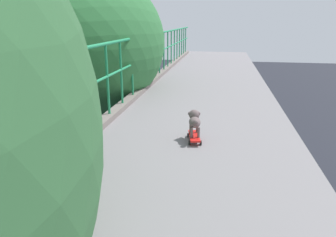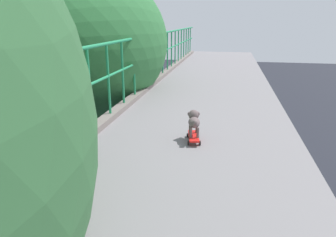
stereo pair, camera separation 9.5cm
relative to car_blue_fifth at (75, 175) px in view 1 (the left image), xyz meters
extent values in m
cube|color=slate|center=(6.40, -9.59, 5.33)|extent=(3.15, 28.90, 0.46)
cube|color=black|center=(6.40, -8.75, 5.56)|extent=(3.09, 0.06, 0.00)
cube|color=slate|center=(4.87, -9.59, 5.61)|extent=(0.20, 27.46, 0.10)
cylinder|color=#248F59|center=(4.87, -9.59, 6.85)|extent=(0.06, 27.46, 0.06)
cylinder|color=#248F59|center=(4.87, -9.59, 6.31)|extent=(0.04, 27.46, 0.04)
cylinder|color=#248F59|center=(4.87, -9.59, 6.25)|extent=(0.04, 0.04, 1.19)
cylinder|color=#248F59|center=(4.87, -8.87, 6.25)|extent=(0.04, 0.04, 1.19)
cylinder|color=#248F59|center=(4.87, -8.14, 6.25)|extent=(0.04, 0.04, 1.19)
cylinder|color=#248F59|center=(4.87, -7.42, 6.25)|extent=(0.04, 0.04, 1.19)
cylinder|color=#248F59|center=(4.87, -6.70, 6.25)|extent=(0.04, 0.04, 1.19)
cylinder|color=#248F59|center=(4.87, -5.97, 6.25)|extent=(0.04, 0.04, 1.19)
cylinder|color=#248F59|center=(4.87, -5.25, 6.25)|extent=(0.04, 0.04, 1.19)
cylinder|color=#248F59|center=(4.87, -4.53, 6.25)|extent=(0.04, 0.04, 1.19)
cylinder|color=#248F59|center=(4.87, -3.80, 6.25)|extent=(0.04, 0.04, 1.19)
cylinder|color=#248F59|center=(4.87, -3.08, 6.25)|extent=(0.04, 0.04, 1.19)
cylinder|color=#248F59|center=(4.87, -2.36, 6.25)|extent=(0.04, 0.04, 1.19)
cylinder|color=#248F59|center=(4.87, -1.63, 6.25)|extent=(0.04, 0.04, 1.19)
cylinder|color=#248F59|center=(4.87, -0.91, 6.25)|extent=(0.04, 0.04, 1.19)
cylinder|color=#248F59|center=(4.87, -0.18, 6.25)|extent=(0.04, 0.04, 1.19)
cylinder|color=#248F59|center=(4.87, 0.54, 6.25)|extent=(0.04, 0.04, 1.19)
cylinder|color=#248F59|center=(4.87, 1.26, 6.25)|extent=(0.04, 0.04, 1.19)
cylinder|color=#248F59|center=(4.87, 1.99, 6.25)|extent=(0.04, 0.04, 1.19)
cylinder|color=#248F59|center=(4.87, 2.71, 6.25)|extent=(0.04, 0.04, 1.19)
cylinder|color=#248F59|center=(4.87, 3.43, 6.25)|extent=(0.04, 0.04, 1.19)
cylinder|color=black|center=(-2.54, -2.14, -0.34)|extent=(0.21, 0.65, 0.65)
cube|color=#193C99|center=(0.00, 0.02, -0.13)|extent=(1.73, 4.14, 0.73)
cube|color=#1E232B|center=(0.00, -0.08, 0.51)|extent=(1.43, 1.96, 0.55)
cylinder|color=black|center=(0.82, 1.41, -0.36)|extent=(0.22, 0.62, 0.62)
cylinder|color=black|center=(-0.82, 1.41, -0.36)|extent=(0.22, 0.62, 0.62)
cylinder|color=black|center=(0.82, -1.37, -0.36)|extent=(0.22, 0.62, 0.62)
cylinder|color=black|center=(-0.82, -1.37, -0.36)|extent=(0.22, 0.62, 0.62)
cube|color=yellow|center=(-3.36, 3.44, -0.17)|extent=(1.80, 3.85, 0.61)
cube|color=#1E232B|center=(-3.36, 3.66, 0.42)|extent=(1.52, 2.03, 0.58)
cube|color=silver|center=(-3.36, 3.66, 0.78)|extent=(0.36, 0.16, 0.12)
cylinder|color=black|center=(-2.50, 2.18, -0.34)|extent=(0.21, 0.65, 0.65)
cylinder|color=black|center=(-4.22, 2.18, -0.34)|extent=(0.21, 0.65, 0.65)
cylinder|color=black|center=(-2.50, 4.70, -0.34)|extent=(0.21, 0.65, 0.65)
cylinder|color=black|center=(-4.22, 4.70, -0.34)|extent=(0.21, 0.65, 0.65)
cube|color=black|center=(0.15, 5.92, -0.14)|extent=(1.67, 4.35, 0.66)
cube|color=#1E232B|center=(0.15, 5.64, 0.43)|extent=(1.53, 2.33, 0.48)
cylinder|color=black|center=(0.94, 7.27, -0.33)|extent=(0.20, 0.67, 0.67)
cylinder|color=black|center=(-0.65, 7.27, -0.33)|extent=(0.20, 0.67, 0.67)
cylinder|color=black|center=(0.94, 4.57, -0.33)|extent=(0.20, 0.67, 0.67)
cylinder|color=black|center=(-0.65, 4.57, -0.33)|extent=(0.20, 0.67, 0.67)
cube|color=white|center=(-3.71, 15.05, 1.22)|extent=(2.48, 11.71, 3.21)
cube|color=black|center=(-3.71, 15.05, 1.78)|extent=(2.50, 10.77, 0.70)
cylinder|color=black|center=(-2.52, 19.15, -0.19)|extent=(0.28, 0.96, 0.96)
cylinder|color=black|center=(-4.90, 19.15, -0.19)|extent=(0.28, 0.96, 0.96)
cylinder|color=black|center=(-2.52, 11.83, -0.19)|extent=(0.28, 0.96, 0.96)
cylinder|color=black|center=(-4.90, 11.83, -0.19)|extent=(0.28, 0.96, 0.96)
cylinder|color=#4C3324|center=(2.94, -4.80, 2.34)|extent=(0.49, 0.49, 6.02)
ellipsoid|color=#32743D|center=(2.94, -4.80, 6.66)|extent=(4.76, 4.76, 3.96)
cube|color=red|center=(6.43, -8.19, 5.64)|extent=(0.22, 0.46, 0.02)
cylinder|color=black|center=(6.48, -8.03, 5.59)|extent=(0.04, 0.07, 0.06)
cylinder|color=black|center=(6.33, -8.06, 5.59)|extent=(0.04, 0.07, 0.06)
cylinder|color=black|center=(6.53, -8.31, 5.59)|extent=(0.04, 0.07, 0.06)
cylinder|color=black|center=(6.38, -8.34, 5.59)|extent=(0.04, 0.07, 0.06)
cylinder|color=#665455|center=(6.46, -8.06, 5.72)|extent=(0.04, 0.04, 0.15)
cylinder|color=#665455|center=(6.36, -8.08, 5.72)|extent=(0.04, 0.04, 0.15)
cylinder|color=#665455|center=(6.50, -8.25, 5.72)|extent=(0.04, 0.04, 0.15)
cylinder|color=#665455|center=(6.40, -8.27, 5.72)|extent=(0.04, 0.04, 0.15)
ellipsoid|color=#665455|center=(6.43, -8.17, 5.84)|extent=(0.21, 0.29, 0.15)
sphere|color=#665455|center=(6.41, -8.05, 5.91)|extent=(0.15, 0.15, 0.15)
ellipsoid|color=#584A5F|center=(6.40, -7.99, 5.90)|extent=(0.07, 0.08, 0.05)
sphere|color=#665455|center=(6.47, -8.04, 5.93)|extent=(0.06, 0.06, 0.06)
sphere|color=#665455|center=(6.35, -8.06, 5.93)|extent=(0.06, 0.06, 0.06)
sphere|color=#665455|center=(6.46, -8.30, 5.88)|extent=(0.07, 0.07, 0.07)
camera|label=1|loc=(6.78, -12.26, 7.22)|focal=32.58mm
camera|label=2|loc=(6.87, -12.24, 7.22)|focal=32.58mm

